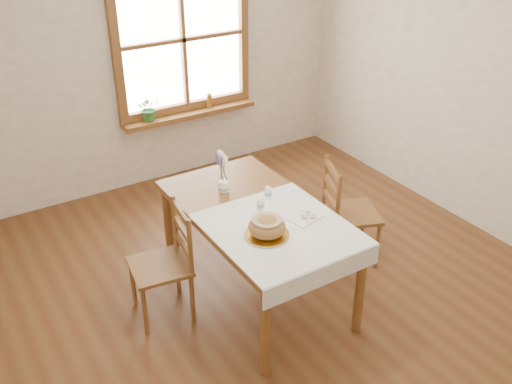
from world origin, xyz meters
TOP-DOWN VIEW (x-y plane):
  - ground at (0.00, 0.00)m, footprint 5.00×5.00m
  - room_walls at (0.00, 0.00)m, footprint 4.60×5.10m
  - window at (0.50, 2.47)m, footprint 1.46×0.08m
  - window_sill at (0.50, 2.40)m, footprint 1.46×0.20m
  - dining_table at (0.00, 0.30)m, footprint 0.90×1.60m
  - table_linen at (0.00, -0.00)m, footprint 0.91×0.99m
  - chair_left at (-0.71, 0.46)m, footprint 0.48×0.46m
  - chair_right at (0.92, 0.28)m, footprint 0.56×0.55m
  - bread_plate at (-0.13, -0.04)m, footprint 0.34×0.34m
  - bread_loaf at (-0.13, -0.04)m, footprint 0.25×0.25m
  - egg_napkin at (0.23, 0.03)m, footprint 0.28×0.25m
  - eggs at (0.23, 0.03)m, footprint 0.21×0.20m
  - salt_shaker at (0.02, 0.27)m, footprint 0.07×0.07m
  - pepper_shaker at (0.16, 0.38)m, footprint 0.06×0.06m
  - flower_vase at (-0.07, 0.66)m, footprint 0.09×0.09m
  - lavender_bouquet at (-0.07, 0.66)m, footprint 0.14×0.14m
  - potted_plant at (0.06, 2.40)m, footprint 0.28×0.30m
  - amber_bottle at (0.73, 2.40)m, footprint 0.07×0.07m

SIDE VIEW (x-z plane):
  - ground at x=0.00m, z-range 0.00..0.00m
  - chair_left at x=-0.71m, z-range 0.00..0.87m
  - chair_right at x=0.92m, z-range 0.00..0.90m
  - dining_table at x=0.00m, z-range 0.29..1.04m
  - window_sill at x=0.50m, z-range 0.66..0.71m
  - table_linen at x=0.00m, z-range 0.75..0.76m
  - egg_napkin at x=0.23m, z-range 0.76..0.77m
  - bread_plate at x=-0.13m, z-range 0.76..0.78m
  - eggs at x=0.23m, z-range 0.77..0.81m
  - flower_vase at x=-0.07m, z-range 0.75..0.84m
  - amber_bottle at x=0.73m, z-range 0.71..0.87m
  - pepper_shaker at x=0.16m, z-range 0.76..0.86m
  - salt_shaker at x=0.02m, z-range 0.76..0.86m
  - potted_plant at x=0.06m, z-range 0.71..0.91m
  - bread_loaf at x=-0.13m, z-range 0.78..0.91m
  - lavender_bouquet at x=-0.07m, z-range 0.84..1.10m
  - window at x=0.50m, z-range 0.72..2.18m
  - room_walls at x=0.00m, z-range 0.38..3.03m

